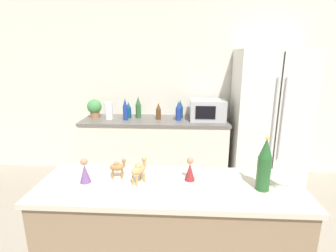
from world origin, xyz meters
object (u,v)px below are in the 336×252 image
Objects in this scene: paper_towel_roll at (109,111)px; back_bottle_3 at (129,110)px; wise_man_figurine_crimson at (85,172)px; camel_figurine at (118,167)px; wine_bottle at (264,165)px; wise_man_figurine_purple at (190,170)px; potted_plant at (94,108)px; fruit_bowl at (282,180)px; microwave at (208,110)px; back_bottle_5 at (125,110)px; camel_figurine_second at (139,169)px; back_bottle_4 at (138,108)px; back_bottle_2 at (178,111)px; back_bottle_0 at (180,110)px; refrigerator at (268,119)px; back_bottle_1 at (158,112)px.

paper_towel_roll is 0.28m from back_bottle_3.
paper_towel_roll is 2.03m from wise_man_figurine_crimson.
wine_bottle is at bearing -6.39° from camel_figurine.
potted_plant is at bearing 123.50° from wise_man_figurine_purple.
back_bottle_3 reaches higher than fruit_bowl.
microwave is 1.14m from back_bottle_5.
wine_bottle is 0.79m from camel_figurine_second.
back_bottle_4 reaches higher than microwave.
back_bottle_0 is at bearing 79.60° from back_bottle_2.
back_bottle_5 is (-1.95, -0.01, 0.11)m from refrigerator.
back_bottle_4 reaches higher than back_bottle_0.
back_bottle_3 is at bearing 177.75° from microwave.
wise_man_figurine_purple is at bearing 5.77° from wise_man_figurine_crimson.
fruit_bowl is (0.72, -1.93, -0.04)m from back_bottle_2.
back_bottle_1 reaches higher than camel_figurine_second.
refrigerator is 7.91× the size of back_bottle_3.
wise_man_figurine_purple is at bearing -65.74° from back_bottle_5.
back_bottle_5 is at bearing -171.84° from back_bottle_1.
back_bottle_5 is 1.68× the size of fruit_bowl.
camel_figurine is 0.87× the size of wise_man_figurine_purple.
camel_figurine_second is (0.35, -2.08, 0.01)m from back_bottle_4.
camel_figurine_second is at bearing -177.96° from fruit_bowl.
back_bottle_0 is 1.45× the size of fruit_bowl.
back_bottle_4 is at bearing 89.85° from wise_man_figurine_crimson.
microwave is 1.82× the size of back_bottle_0.
back_bottle_3 is 0.67× the size of wine_bottle.
back_bottle_5 is at bearing -179.77° from refrigerator.
back_bottle_5 is 2.39m from fruit_bowl.
back_bottle_1 is 1.39× the size of camel_figurine_second.
wise_man_figurine_purple is at bearing 177.48° from fruit_bowl.
back_bottle_3 is 1.42× the size of wise_man_figurine_purple.
back_bottle_2 is at bearing -171.79° from microwave.
back_bottle_5 reaches higher than microwave.
back_bottle_4 reaches higher than fruit_bowl.
microwave is at bearing -3.44° from back_bottle_4.
camel_figurine is (0.19, -2.01, -0.01)m from back_bottle_4.
back_bottle_2 is 2.06m from wise_man_figurine_crimson.
potted_plant is 1.60m from microwave.
back_bottle_5 is 2.15× the size of camel_figurine.
fruit_bowl is at bearing 1.92° from wise_man_figurine_crimson.
microwave reaches higher than back_bottle_3.
back_bottle_3 is 1.37× the size of wise_man_figurine_crimson.
refrigerator is 2.19m from paper_towel_roll.
back_bottle_0 is at bearing 1.95° from back_bottle_3.
camel_figurine_second is (0.75, -1.98, 0.04)m from paper_towel_roll.
fruit_bowl is (-0.50, -1.91, 0.06)m from refrigerator.
microwave is 2.07m from wine_bottle.
paper_towel_roll is at bearing 179.14° from refrigerator.
back_bottle_5 is at bearing 100.68° from camel_figurine.
back_bottle_3 is 0.75× the size of back_bottle_4.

